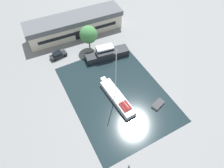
{
  "coord_description": "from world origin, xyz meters",
  "views": [
    {
      "loc": [
        -14.7,
        -25.09,
        39.87
      ],
      "look_at": [
        0.0,
        2.23,
        1.0
      ],
      "focal_mm": 32.0,
      "sensor_mm": 36.0,
      "label": 1
    }
  ],
  "objects_px": {
    "warehouse_building": "(75,25)",
    "sailboat_moored": "(117,97)",
    "small_dinghy": "(158,104)",
    "quay_tree_near_building": "(88,35)",
    "parked_car": "(58,55)",
    "motor_cruiser": "(107,53)"
  },
  "relations": [
    {
      "from": "warehouse_building",
      "to": "sailboat_moored",
      "type": "xyz_separation_m",
      "value": [
        -1.02,
        -28.85,
        -2.21
      ]
    },
    {
      "from": "warehouse_building",
      "to": "small_dinghy",
      "type": "relative_size",
      "value": 8.65
    },
    {
      "from": "quay_tree_near_building",
      "to": "sailboat_moored",
      "type": "relative_size",
      "value": 0.5
    },
    {
      "from": "warehouse_building",
      "to": "parked_car",
      "type": "relative_size",
      "value": 6.2
    },
    {
      "from": "warehouse_building",
      "to": "parked_car",
      "type": "distance_m",
      "value": 12.11
    },
    {
      "from": "warehouse_building",
      "to": "parked_car",
      "type": "xyz_separation_m",
      "value": [
        -8.67,
        -8.2,
        -2.1
      ]
    },
    {
      "from": "small_dinghy",
      "to": "sailboat_moored",
      "type": "bearing_deg",
      "value": 33.52
    },
    {
      "from": "parked_car",
      "to": "sailboat_moored",
      "type": "height_order",
      "value": "sailboat_moored"
    },
    {
      "from": "motor_cruiser",
      "to": "small_dinghy",
      "type": "distance_m",
      "value": 20.53
    },
    {
      "from": "quay_tree_near_building",
      "to": "sailboat_moored",
      "type": "height_order",
      "value": "sailboat_moored"
    },
    {
      "from": "warehouse_building",
      "to": "parked_car",
      "type": "bearing_deg",
      "value": -133.23
    },
    {
      "from": "warehouse_building",
      "to": "motor_cruiser",
      "type": "distance_m",
      "value": 15.12
    },
    {
      "from": "sailboat_moored",
      "to": "motor_cruiser",
      "type": "height_order",
      "value": "sailboat_moored"
    },
    {
      "from": "parked_car",
      "to": "motor_cruiser",
      "type": "relative_size",
      "value": 0.38
    },
    {
      "from": "sailboat_moored",
      "to": "motor_cruiser",
      "type": "xyz_separation_m",
      "value": [
        4.53,
        14.22,
        0.64
      ]
    },
    {
      "from": "sailboat_moored",
      "to": "motor_cruiser",
      "type": "bearing_deg",
      "value": 69.02
    },
    {
      "from": "quay_tree_near_building",
      "to": "sailboat_moored",
      "type": "xyz_separation_m",
      "value": [
        -1.8,
        -19.78,
        -4.32
      ]
    },
    {
      "from": "small_dinghy",
      "to": "quay_tree_near_building",
      "type": "bearing_deg",
      "value": -5.52
    },
    {
      "from": "quay_tree_near_building",
      "to": "parked_car",
      "type": "xyz_separation_m",
      "value": [
        -9.44,
        0.86,
        -4.22
      ]
    },
    {
      "from": "sailboat_moored",
      "to": "small_dinghy",
      "type": "distance_m",
      "value": 9.79
    },
    {
      "from": "quay_tree_near_building",
      "to": "parked_car",
      "type": "height_order",
      "value": "quay_tree_near_building"
    },
    {
      "from": "motor_cruiser",
      "to": "parked_car",
      "type": "bearing_deg",
      "value": 70.77
    }
  ]
}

